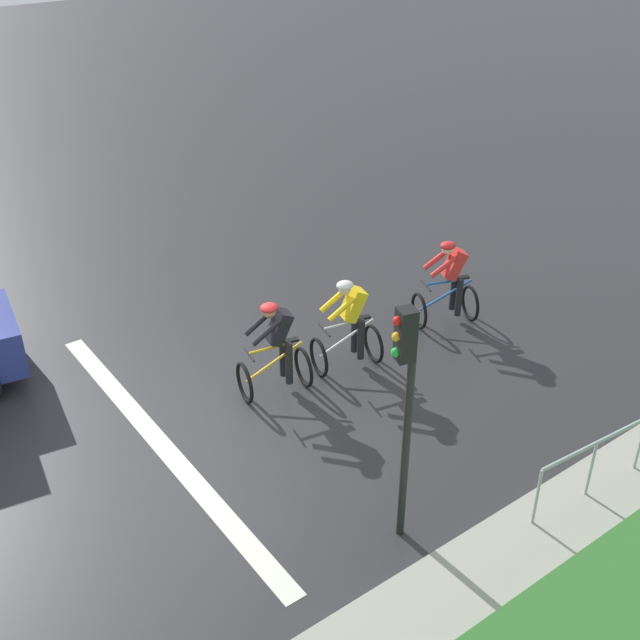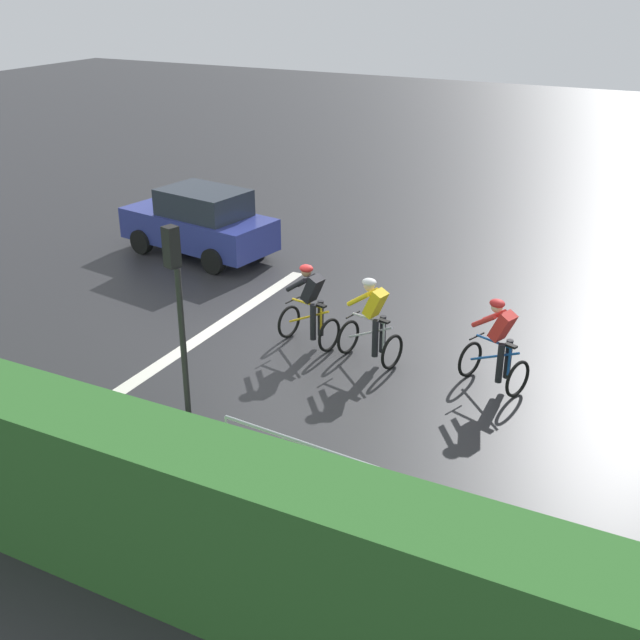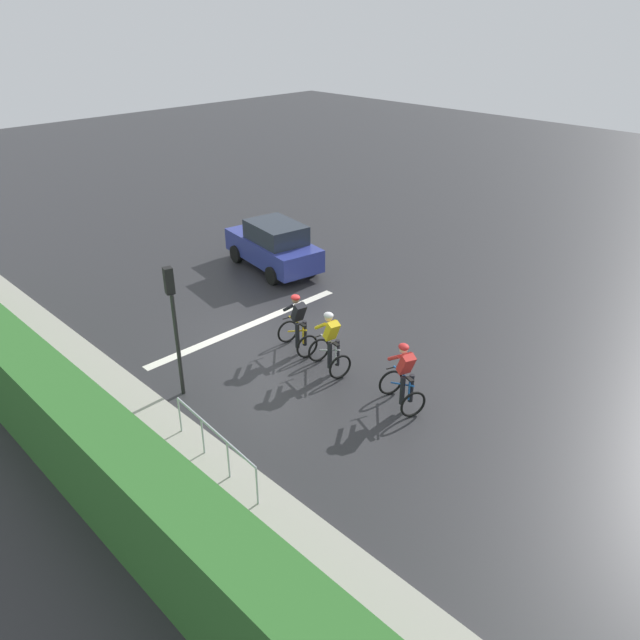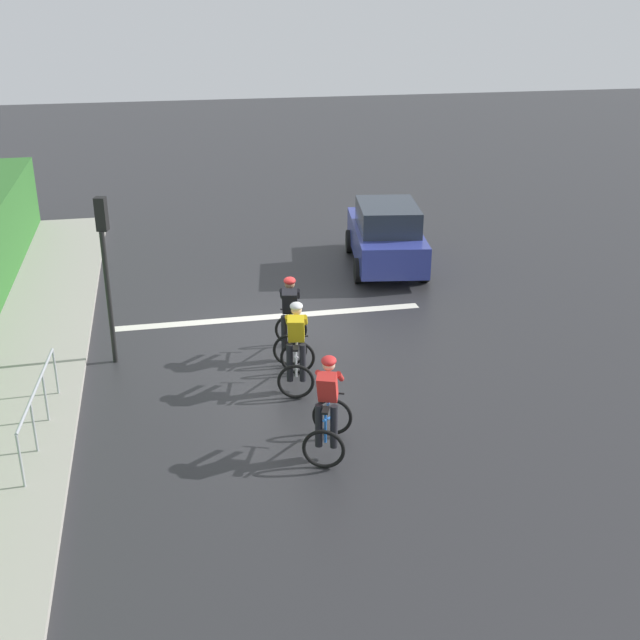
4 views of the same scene
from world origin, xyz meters
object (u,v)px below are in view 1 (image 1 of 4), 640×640
Objects in this scene: cyclist_mid at (276,350)px; pedestrian_railing_kerbside at (619,444)px; cyclist_second at (349,327)px; traffic_light_near_crossing at (405,393)px; cyclist_lead at (449,285)px.

cyclist_mid is 0.56× the size of pedestrian_railing_kerbside.
cyclist_second is at bearing 85.06° from cyclist_mid.
traffic_light_near_crossing is at bearing -110.25° from pedestrian_railing_kerbside.
cyclist_second reaches higher than pedestrian_railing_kerbside.
pedestrian_railing_kerbside is (4.44, 1.08, -0.03)m from cyclist_second.
traffic_light_near_crossing reaches higher than pedestrian_railing_kerbside.
cyclist_second and cyclist_mid have the same top height.
cyclist_mid is (-0.12, -1.37, 0.00)m from cyclist_second.
cyclist_lead is at bearing 164.27° from pedestrian_railing_kerbside.
cyclist_second is 1.37m from cyclist_mid.
traffic_light_near_crossing is at bearing -50.78° from cyclist_lead.
cyclist_mid is at bearing -90.57° from cyclist_lead.
traffic_light_near_crossing is 3.46m from pedestrian_railing_kerbside.
cyclist_lead is 4.70m from pedestrian_railing_kerbside.
traffic_light_near_crossing is (3.36, -1.86, 1.43)m from cyclist_second.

